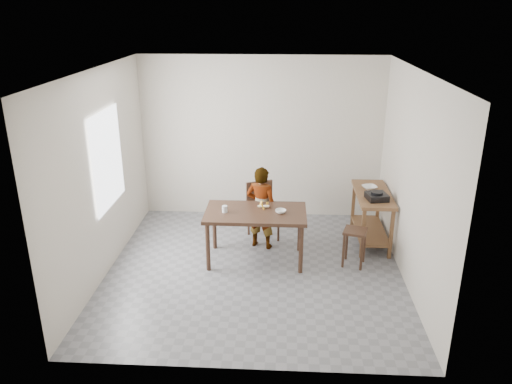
# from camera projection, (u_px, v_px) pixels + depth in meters

# --- Properties ---
(floor) EXTENTS (4.00, 4.00, 0.04)m
(floor) POSITION_uv_depth(u_px,v_px,m) (254.00, 271.00, 6.88)
(floor) COLOR slate
(floor) RESTS_ON ground
(ceiling) EXTENTS (4.00, 4.00, 0.04)m
(ceiling) POSITION_uv_depth(u_px,v_px,m) (254.00, 68.00, 5.92)
(ceiling) COLOR white
(ceiling) RESTS_ON wall_back
(wall_back) EXTENTS (4.00, 0.04, 2.70)m
(wall_back) POSITION_uv_depth(u_px,v_px,m) (262.00, 138.00, 8.29)
(wall_back) COLOR beige
(wall_back) RESTS_ON ground
(wall_front) EXTENTS (4.00, 0.04, 2.70)m
(wall_front) POSITION_uv_depth(u_px,v_px,m) (241.00, 250.00, 4.51)
(wall_front) COLOR beige
(wall_front) RESTS_ON ground
(wall_left) EXTENTS (0.04, 4.00, 2.70)m
(wall_left) POSITION_uv_depth(u_px,v_px,m) (100.00, 175.00, 6.51)
(wall_left) COLOR beige
(wall_left) RESTS_ON ground
(wall_right) EXTENTS (0.04, 4.00, 2.70)m
(wall_right) POSITION_uv_depth(u_px,v_px,m) (414.00, 180.00, 6.29)
(wall_right) COLOR beige
(wall_right) RESTS_ON ground
(window_pane) EXTENTS (0.02, 1.10, 1.30)m
(window_pane) POSITION_uv_depth(u_px,v_px,m) (108.00, 159.00, 6.64)
(window_pane) COLOR white
(window_pane) RESTS_ON wall_left
(dining_table) EXTENTS (1.40, 0.80, 0.75)m
(dining_table) POSITION_uv_depth(u_px,v_px,m) (256.00, 236.00, 7.03)
(dining_table) COLOR #3B2519
(dining_table) RESTS_ON floor
(prep_counter) EXTENTS (0.50, 1.20, 0.80)m
(prep_counter) POSITION_uv_depth(u_px,v_px,m) (371.00, 217.00, 7.58)
(prep_counter) COLOR brown
(prep_counter) RESTS_ON floor
(child) EXTENTS (0.53, 0.42, 1.26)m
(child) POSITION_uv_depth(u_px,v_px,m) (261.00, 208.00, 7.34)
(child) COLOR white
(child) RESTS_ON floor
(dining_chair) EXTENTS (0.55, 0.55, 0.88)m
(dining_chair) POSITION_uv_depth(u_px,v_px,m) (263.00, 212.00, 7.68)
(dining_chair) COLOR #3B2519
(dining_chair) RESTS_ON floor
(stool) EXTENTS (0.38, 0.38, 0.53)m
(stool) POSITION_uv_depth(u_px,v_px,m) (354.00, 247.00, 6.93)
(stool) COLOR #3B2519
(stool) RESTS_ON floor
(glass_tumbler) EXTENTS (0.08, 0.08, 0.09)m
(glass_tumbler) POSITION_uv_depth(u_px,v_px,m) (225.00, 209.00, 6.85)
(glass_tumbler) COLOR silver
(glass_tumbler) RESTS_ON dining_table
(small_bowl) EXTENTS (0.18, 0.18, 0.05)m
(small_bowl) POSITION_uv_depth(u_px,v_px,m) (281.00, 211.00, 6.84)
(small_bowl) COLOR white
(small_bowl) RESTS_ON dining_table
(banana) EXTENTS (0.20, 0.15, 0.06)m
(banana) POSITION_uv_depth(u_px,v_px,m) (263.00, 206.00, 7.00)
(banana) COLOR yellow
(banana) RESTS_ON dining_table
(serving_bowl) EXTENTS (0.27, 0.27, 0.05)m
(serving_bowl) POSITION_uv_depth(u_px,v_px,m) (370.00, 187.00, 7.57)
(serving_bowl) COLOR white
(serving_bowl) RESTS_ON prep_counter
(gas_burner) EXTENTS (0.33, 0.33, 0.09)m
(gas_burner) POSITION_uv_depth(u_px,v_px,m) (377.00, 197.00, 7.16)
(gas_burner) COLOR black
(gas_burner) RESTS_ON prep_counter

